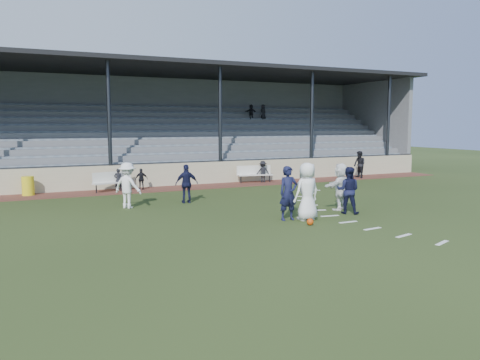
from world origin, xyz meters
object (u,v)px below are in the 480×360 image
(bench_right, at_px, (254,172))
(player_navy_lead, at_px, (288,193))
(trash_bin, at_px, (28,186))
(official, at_px, (359,164))
(player_white_lead, at_px, (307,191))
(bench_left, at_px, (112,180))
(football, at_px, (310,222))

(bench_right, height_order, player_navy_lead, player_navy_lead)
(trash_bin, height_order, official, official)
(bench_right, relative_size, player_white_lead, 1.03)
(player_white_lead, bearing_deg, player_navy_lead, -30.27)
(bench_left, height_order, player_navy_lead, player_navy_lead)
(bench_right, bearing_deg, player_navy_lead, -102.79)
(player_white_lead, bearing_deg, trash_bin, -56.22)
(player_navy_lead, bearing_deg, trash_bin, 131.20)
(bench_right, bearing_deg, player_white_lead, -99.26)
(trash_bin, xyz_separation_m, official, (18.40, -0.75, 0.38))
(trash_bin, distance_m, official, 18.42)
(bench_left, xyz_separation_m, trash_bin, (-3.76, 0.28, -0.13))
(football, bearing_deg, trash_bin, 127.46)
(bench_right, bearing_deg, football, -99.92)
(football, xyz_separation_m, player_white_lead, (0.36, 0.77, 0.88))
(trash_bin, relative_size, official, 0.53)
(official, bearing_deg, football, -42.55)
(bench_left, relative_size, trash_bin, 2.34)
(bench_left, xyz_separation_m, official, (14.64, -0.47, 0.25))
(official, bearing_deg, trash_bin, -89.71)
(bench_left, relative_size, bench_right, 1.00)
(bench_right, distance_m, trash_bin, 11.60)
(bench_right, xyz_separation_m, trash_bin, (-11.60, 0.08, -0.13))
(bench_right, relative_size, football, 8.95)
(bench_left, bearing_deg, trash_bin, 160.55)
(player_navy_lead, height_order, official, player_navy_lead)
(bench_left, relative_size, football, 8.95)
(football, relative_size, official, 0.14)
(player_white_lead, xyz_separation_m, player_navy_lead, (-0.59, 0.25, -0.06))
(trash_bin, bearing_deg, bench_left, -4.22)
(bench_right, relative_size, official, 1.24)
(trash_bin, height_order, player_navy_lead, player_navy_lead)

